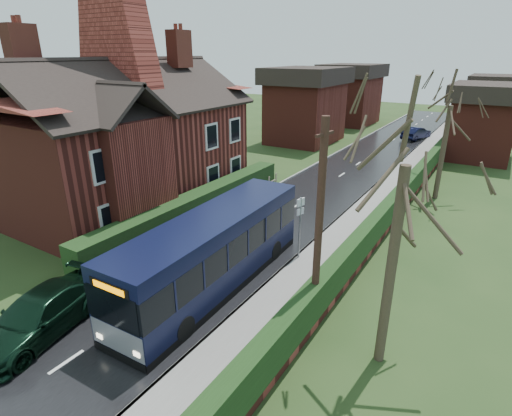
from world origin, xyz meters
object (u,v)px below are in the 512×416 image
Objects in this scene: bus_stop_sign at (300,220)px; telegraph_pole at (319,231)px; car_silver at (239,214)px; brick_house at (127,136)px; car_green at (39,315)px; bus at (213,252)px.

telegraph_pole is at bearing -43.16° from bus_stop_sign.
bus_stop_sign is (4.70, -1.98, 1.41)m from car_silver.
telegraph_pole is (14.53, -5.14, -0.67)m from brick_house.
brick_house is 12.20m from bus_stop_sign.
car_silver is 11.31m from car_green.
telegraph_pole is at bearing -31.83° from car_silver.
bus is 5.05m from telegraph_pole.
car_silver is at bearing 171.85° from bus_stop_sign.
car_silver is 5.29m from bus_stop_sign.
telegraph_pole is (7.30, -6.12, 3.09)m from car_silver.
brick_house is 2.93× the size of car_green.
car_green is at bearing -138.58° from telegraph_pole.
brick_house is 4.07× the size of car_silver.
brick_house is at bearing 168.25° from telegraph_pole.
bus is (9.98, -4.82, -2.84)m from brick_house.
bus_stop_sign is (5.17, 9.32, 1.30)m from car_green.
bus_stop_sign is at bearing 49.51° from car_green.
car_silver is 1.17× the size of bus_stop_sign.
car_silver is 10.02m from telegraph_pole.
bus is at bearing -176.34° from telegraph_pole.
bus reaches higher than car_silver.
brick_house is at bearing -170.06° from bus_stop_sign.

